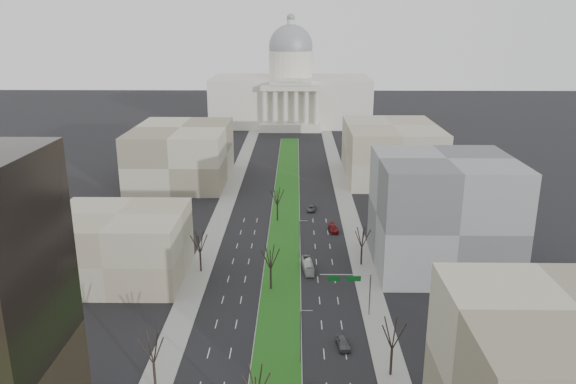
# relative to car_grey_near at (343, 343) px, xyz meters

# --- Properties ---
(ground) EXTENTS (600.00, 600.00, 0.00)m
(ground) POSITION_rel_car_grey_near_xyz_m (-10.69, 60.41, -0.80)
(ground) COLOR black
(ground) RESTS_ON ground
(median) EXTENTS (8.00, 222.03, 0.20)m
(median) POSITION_rel_car_grey_near_xyz_m (-10.69, 59.40, -0.69)
(median) COLOR #999993
(median) RESTS_ON ground
(sidewalk_left) EXTENTS (5.00, 330.00, 0.15)m
(sidewalk_left) POSITION_rel_car_grey_near_xyz_m (-28.19, 35.41, -0.72)
(sidewalk_left) COLOR gray
(sidewalk_left) RESTS_ON ground
(sidewalk_right) EXTENTS (5.00, 330.00, 0.15)m
(sidewalk_right) POSITION_rel_car_grey_near_xyz_m (6.81, 35.41, -0.72)
(sidewalk_right) COLOR gray
(sidewalk_right) RESTS_ON ground
(capitol) EXTENTS (80.00, 46.00, 55.00)m
(capitol) POSITION_rel_car_grey_near_xyz_m (-10.69, 209.99, 15.51)
(capitol) COLOR beige
(capitol) RESTS_ON ground
(building_beige_left) EXTENTS (26.00, 22.00, 14.00)m
(building_beige_left) POSITION_rel_car_grey_near_xyz_m (-43.69, 25.41, 6.20)
(building_beige_left) COLOR tan
(building_beige_left) RESTS_ON ground
(building_grey_right) EXTENTS (28.00, 26.00, 24.00)m
(building_grey_right) POSITION_rel_car_grey_near_xyz_m (23.31, 32.41, 11.20)
(building_grey_right) COLOR slate
(building_grey_right) RESTS_ON ground
(building_far_left) EXTENTS (30.00, 40.00, 18.00)m
(building_far_left) POSITION_rel_car_grey_near_xyz_m (-45.69, 100.41, 8.20)
(building_far_left) COLOR gray
(building_far_left) RESTS_ON ground
(building_far_right) EXTENTS (30.00, 40.00, 18.00)m
(building_far_right) POSITION_rel_car_grey_near_xyz_m (24.31, 105.41, 8.20)
(building_far_right) COLOR tan
(building_far_right) RESTS_ON ground
(tree_left_mid) EXTENTS (5.40, 5.40, 9.72)m
(tree_left_mid) POSITION_rel_car_grey_near_xyz_m (-27.89, -11.59, 6.20)
(tree_left_mid) COLOR black
(tree_left_mid) RESTS_ON ground
(tree_left_far) EXTENTS (5.28, 5.28, 9.50)m
(tree_left_far) POSITION_rel_car_grey_near_xyz_m (-27.89, 28.41, 6.05)
(tree_left_far) COLOR black
(tree_left_far) RESTS_ON ground
(tree_right_mid) EXTENTS (5.52, 5.52, 9.94)m
(tree_right_mid) POSITION_rel_car_grey_near_xyz_m (6.51, -7.59, 6.36)
(tree_right_mid) COLOR black
(tree_right_mid) RESTS_ON ground
(tree_right_far) EXTENTS (5.04, 5.04, 9.07)m
(tree_right_far) POSITION_rel_car_grey_near_xyz_m (6.51, 32.41, 5.73)
(tree_right_far) COLOR black
(tree_right_far) RESTS_ON ground
(tree_median_a) EXTENTS (5.40, 5.40, 9.72)m
(tree_median_a) POSITION_rel_car_grey_near_xyz_m (-12.69, -19.59, 6.20)
(tree_median_a) COLOR black
(tree_median_a) RESTS_ON ground
(tree_median_b) EXTENTS (5.40, 5.40, 9.72)m
(tree_median_b) POSITION_rel_car_grey_near_xyz_m (-12.69, 20.41, 6.20)
(tree_median_b) COLOR black
(tree_median_b) RESTS_ON ground
(tree_median_c) EXTENTS (5.40, 5.40, 9.72)m
(tree_median_c) POSITION_rel_car_grey_near_xyz_m (-12.69, 60.41, 6.20)
(tree_median_c) COLOR black
(tree_median_c) RESTS_ON ground
(streetlamp_median_b) EXTENTS (1.90, 0.20, 9.16)m
(streetlamp_median_b) POSITION_rel_car_grey_near_xyz_m (-6.93, -4.59, 4.01)
(streetlamp_median_b) COLOR gray
(streetlamp_median_b) RESTS_ON ground
(streetlamp_median_c) EXTENTS (1.90, 0.20, 9.16)m
(streetlamp_median_c) POSITION_rel_car_grey_near_xyz_m (-6.93, 35.41, 4.01)
(streetlamp_median_c) COLOR gray
(streetlamp_median_c) RESTS_ON ground
(mast_arm_signs) EXTENTS (9.12, 0.24, 8.09)m
(mast_arm_signs) POSITION_rel_car_grey_near_xyz_m (2.80, 10.43, 5.31)
(mast_arm_signs) COLOR gray
(mast_arm_signs) RESTS_ON ground
(car_grey_near) EXTENTS (2.43, 4.87, 1.59)m
(car_grey_near) POSITION_rel_car_grey_near_xyz_m (0.00, 0.00, 0.00)
(car_grey_near) COLOR #4D4F54
(car_grey_near) RESTS_ON ground
(car_red) EXTENTS (2.69, 5.50, 1.54)m
(car_red) POSITION_rel_car_grey_near_xyz_m (1.71, 52.83, -0.03)
(car_red) COLOR #650D10
(car_red) RESTS_ON ground
(car_grey_far) EXTENTS (2.89, 4.99, 1.31)m
(car_grey_far) POSITION_rel_car_grey_near_xyz_m (-3.40, 69.08, -0.14)
(car_grey_far) COLOR #4B4D53
(car_grey_far) RESTS_ON ground
(box_van) EXTENTS (2.63, 8.03, 2.20)m
(box_van) POSITION_rel_car_grey_near_xyz_m (-5.19, 29.35, 0.30)
(box_van) COLOR silver
(box_van) RESTS_ON ground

